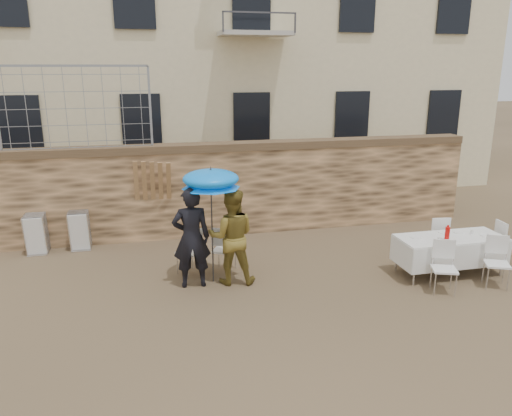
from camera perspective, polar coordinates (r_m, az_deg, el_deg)
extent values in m
plane|color=brown|center=(7.94, 0.80, -14.29)|extent=(80.00, 80.00, 0.00)
cube|color=#916D48|center=(12.13, -4.84, 2.06)|extent=(13.00, 0.50, 2.20)
imported|color=black|center=(9.26, -7.39, -3.39)|extent=(0.71, 0.48, 1.91)
imported|color=#A38731|center=(9.36, -2.81, -3.28)|extent=(1.01, 0.85, 1.84)
cylinder|color=#3F3F44|center=(9.40, -5.02, -3.19)|extent=(0.03, 0.03, 1.85)
cone|color=#0B83FD|center=(9.12, -5.18, 2.98)|extent=(1.08, 1.08, 0.22)
cube|color=silver|center=(10.51, 21.40, -3.20)|extent=(2.10, 0.85, 0.05)
cylinder|color=silver|center=(9.87, 17.69, -6.42)|extent=(0.04, 0.04, 0.74)
cylinder|color=silver|center=(10.93, 26.34, -5.17)|extent=(0.04, 0.04, 0.74)
cylinder|color=silver|center=(10.42, 15.79, -5.06)|extent=(0.04, 0.04, 0.74)
cylinder|color=silver|center=(11.43, 24.20, -4.02)|extent=(0.04, 0.04, 0.74)
cylinder|color=red|center=(10.24, 21.02, -2.75)|extent=(0.09, 0.09, 0.26)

